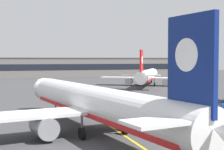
{
  "coord_description": "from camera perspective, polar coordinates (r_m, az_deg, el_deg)",
  "views": [
    {
      "loc": [
        -13.62,
        -26.31,
        8.43
      ],
      "look_at": [
        -0.35,
        12.41,
        6.52
      ],
      "focal_mm": 52.88,
      "sensor_mm": 36.0,
      "label": 1
    }
  ],
  "objects": [
    {
      "name": "terminal_building",
      "position": [
        162.13,
        -11.8,
        1.31
      ],
      "size": [
        139.27,
        12.4,
        9.4
      ],
      "color": "slate",
      "rests_on": "ground"
    },
    {
      "name": "safety_cone_by_nose_gear",
      "position": [
        54.52,
        -6.19,
        -5.96
      ],
      "size": [
        0.44,
        0.44,
        0.55
      ],
      "color": "orange",
      "rests_on": "ground"
    },
    {
      "name": "taxiway_centreline",
      "position": [
        58.54,
        -5.3,
        -5.61
      ],
      "size": [
        4.88,
        179.95,
        0.01
      ],
      "primitive_type": "cube",
      "rotation": [
        0.0,
        0.0,
        -0.03
      ],
      "color": "yellow",
      "rests_on": "ground"
    },
    {
      "name": "service_car_third",
      "position": [
        59.93,
        18.71,
        -4.81
      ],
      "size": [
        3.19,
        4.57,
        1.79
      ],
      "color": "#2351A8",
      "rests_on": "ground"
    },
    {
      "name": "airliner_background",
      "position": [
        106.59,
        6.11,
        -0.14
      ],
      "size": [
        28.53,
        35.43,
        11.14
      ],
      "color": "white",
      "rests_on": "ground"
    },
    {
      "name": "airliner_foreground",
      "position": [
        37.6,
        -2.67,
        -5.06
      ],
      "size": [
        32.36,
        41.39,
        11.65
      ],
      "color": "white",
      "rests_on": "ground"
    }
  ]
}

